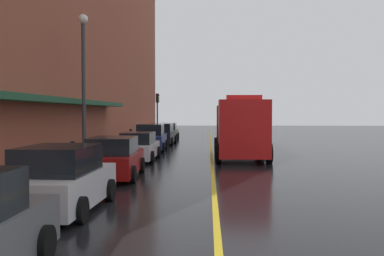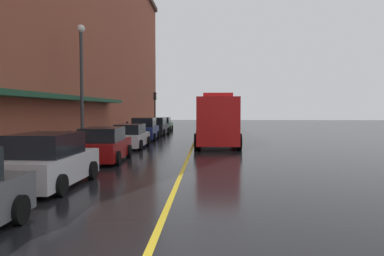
{
  "view_description": "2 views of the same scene",
  "coord_description": "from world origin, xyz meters",
  "px_view_note": "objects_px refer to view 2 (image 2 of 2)",
  "views": [
    {
      "loc": [
        -0.2,
        -4.13,
        2.59
      ],
      "look_at": [
        -1.12,
        21.32,
        1.67
      ],
      "focal_mm": 41.39,
      "sensor_mm": 36.0,
      "label": 1
    },
    {
      "loc": [
        1.03,
        -4.53,
        2.48
      ],
      "look_at": [
        -0.15,
        22.75,
        1.11
      ],
      "focal_mm": 35.48,
      "sensor_mm": 36.0,
      "label": 2
    }
  ],
  "objects_px": {
    "parking_meter_1": "(150,122)",
    "parking_meter_3": "(88,136)",
    "parked_car_5": "(156,127)",
    "parked_car_6": "(162,125)",
    "parked_car_3": "(131,137)",
    "fire_truck": "(217,122)",
    "parked_car_4": "(145,130)",
    "street_lamp_left": "(82,74)",
    "parked_car_1": "(49,162)",
    "parking_meter_2": "(69,140)",
    "parking_meter_0": "(127,127)",
    "parked_car_2": "(104,145)",
    "traffic_light_near": "(155,103)"
  },
  "relations": [
    {
      "from": "parking_meter_0",
      "to": "parked_car_2",
      "type": "bearing_deg",
      "value": -83.2
    },
    {
      "from": "parked_car_1",
      "to": "traffic_light_near",
      "type": "relative_size",
      "value": 1.0
    },
    {
      "from": "street_lamp_left",
      "to": "parking_meter_0",
      "type": "bearing_deg",
      "value": 86.15
    },
    {
      "from": "parked_car_6",
      "to": "parking_meter_0",
      "type": "height_order",
      "value": "parked_car_6"
    },
    {
      "from": "parked_car_2",
      "to": "parked_car_4",
      "type": "relative_size",
      "value": 1.06
    },
    {
      "from": "parking_meter_3",
      "to": "parked_car_6",
      "type": "bearing_deg",
      "value": 86.58
    },
    {
      "from": "parked_car_5",
      "to": "parked_car_6",
      "type": "xyz_separation_m",
      "value": [
        -0.11,
        5.7,
        -0.04
      ]
    },
    {
      "from": "parked_car_3",
      "to": "fire_truck",
      "type": "bearing_deg",
      "value": -73.19
    },
    {
      "from": "parked_car_5",
      "to": "parked_car_3",
      "type": "bearing_deg",
      "value": -178.47
    },
    {
      "from": "parking_meter_0",
      "to": "parking_meter_1",
      "type": "relative_size",
      "value": 1.0
    },
    {
      "from": "parked_car_4",
      "to": "parking_meter_1",
      "type": "bearing_deg",
      "value": 5.34
    },
    {
      "from": "parking_meter_0",
      "to": "parking_meter_3",
      "type": "relative_size",
      "value": 1.0
    },
    {
      "from": "parked_car_1",
      "to": "parking_meter_3",
      "type": "distance_m",
      "value": 8.1
    },
    {
      "from": "parked_car_3",
      "to": "parked_car_4",
      "type": "relative_size",
      "value": 1.05
    },
    {
      "from": "parked_car_3",
      "to": "street_lamp_left",
      "type": "bearing_deg",
      "value": 147.04
    },
    {
      "from": "parking_meter_3",
      "to": "parked_car_1",
      "type": "bearing_deg",
      "value": -80.69
    },
    {
      "from": "parking_meter_0",
      "to": "street_lamp_left",
      "type": "height_order",
      "value": "street_lamp_left"
    },
    {
      "from": "fire_truck",
      "to": "parking_meter_0",
      "type": "xyz_separation_m",
      "value": [
        -6.96,
        4.16,
        -0.58
      ]
    },
    {
      "from": "parked_car_4",
      "to": "parking_meter_2",
      "type": "bearing_deg",
      "value": 173.1
    },
    {
      "from": "parked_car_1",
      "to": "parked_car_4",
      "type": "xyz_separation_m",
      "value": [
        -0.01,
        18.21,
        0.03
      ]
    },
    {
      "from": "parked_car_3",
      "to": "parking_meter_0",
      "type": "distance_m",
      "value": 5.98
    },
    {
      "from": "parked_car_5",
      "to": "parking_meter_2",
      "type": "xyz_separation_m",
      "value": [
        -1.41,
        -18.8,
        0.27
      ]
    },
    {
      "from": "parked_car_3",
      "to": "street_lamp_left",
      "type": "relative_size",
      "value": 0.65
    },
    {
      "from": "parked_car_5",
      "to": "parked_car_1",
      "type": "bearing_deg",
      "value": -178.93
    },
    {
      "from": "parking_meter_0",
      "to": "street_lamp_left",
      "type": "xyz_separation_m",
      "value": [
        -0.6,
        -8.92,
        3.34
      ]
    },
    {
      "from": "fire_truck",
      "to": "parked_car_4",
      "type": "bearing_deg",
      "value": -128.41
    },
    {
      "from": "parking_meter_0",
      "to": "parking_meter_2",
      "type": "relative_size",
      "value": 1.0
    },
    {
      "from": "parked_car_1",
      "to": "parking_meter_2",
      "type": "bearing_deg",
      "value": 15.75
    },
    {
      "from": "parked_car_5",
      "to": "parking_meter_2",
      "type": "distance_m",
      "value": 18.86
    },
    {
      "from": "parked_car_1",
      "to": "parked_car_6",
      "type": "height_order",
      "value": "parked_car_1"
    },
    {
      "from": "parking_meter_3",
      "to": "parking_meter_1",
      "type": "bearing_deg",
      "value": 90.0
    },
    {
      "from": "parked_car_5",
      "to": "parked_car_6",
      "type": "bearing_deg",
      "value": 2.42
    },
    {
      "from": "parked_car_3",
      "to": "parking_meter_3",
      "type": "xyz_separation_m",
      "value": [
        -1.46,
        -4.07,
        0.33
      ]
    },
    {
      "from": "parking_meter_1",
      "to": "parking_meter_3",
      "type": "bearing_deg",
      "value": -90.0
    },
    {
      "from": "traffic_light_near",
      "to": "parking_meter_2",
      "type": "bearing_deg",
      "value": -90.13
    },
    {
      "from": "parked_car_2",
      "to": "parked_car_5",
      "type": "height_order",
      "value": "parked_car_5"
    },
    {
      "from": "parking_meter_0",
      "to": "street_lamp_left",
      "type": "relative_size",
      "value": 0.19
    },
    {
      "from": "parked_car_5",
      "to": "parking_meter_3",
      "type": "distance_m",
      "value": 16.16
    },
    {
      "from": "parked_car_3",
      "to": "parked_car_4",
      "type": "height_order",
      "value": "parked_car_4"
    },
    {
      "from": "parking_meter_2",
      "to": "street_lamp_left",
      "type": "xyz_separation_m",
      "value": [
        -0.6,
        3.65,
        3.34
      ]
    },
    {
      "from": "parked_car_3",
      "to": "parked_car_5",
      "type": "distance_m",
      "value": 12.02
    },
    {
      "from": "parked_car_6",
      "to": "parking_meter_3",
      "type": "height_order",
      "value": "parked_car_6"
    },
    {
      "from": "parked_car_3",
      "to": "parking_meter_2",
      "type": "bearing_deg",
      "value": 168.2
    },
    {
      "from": "parking_meter_3",
      "to": "parked_car_3",
      "type": "bearing_deg",
      "value": 70.33
    },
    {
      "from": "fire_truck",
      "to": "parking_meter_3",
      "type": "distance_m",
      "value": 9.02
    },
    {
      "from": "parking_meter_0",
      "to": "parking_meter_1",
      "type": "height_order",
      "value": "same"
    },
    {
      "from": "parking_meter_0",
      "to": "parking_meter_2",
      "type": "height_order",
      "value": "same"
    },
    {
      "from": "parked_car_5",
      "to": "parking_meter_3",
      "type": "xyz_separation_m",
      "value": [
        -1.41,
        -16.1,
        0.27
      ]
    },
    {
      "from": "parked_car_2",
      "to": "fire_truck",
      "type": "height_order",
      "value": "fire_truck"
    },
    {
      "from": "fire_truck",
      "to": "parking_meter_2",
      "type": "bearing_deg",
      "value": -39.45
    }
  ]
}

